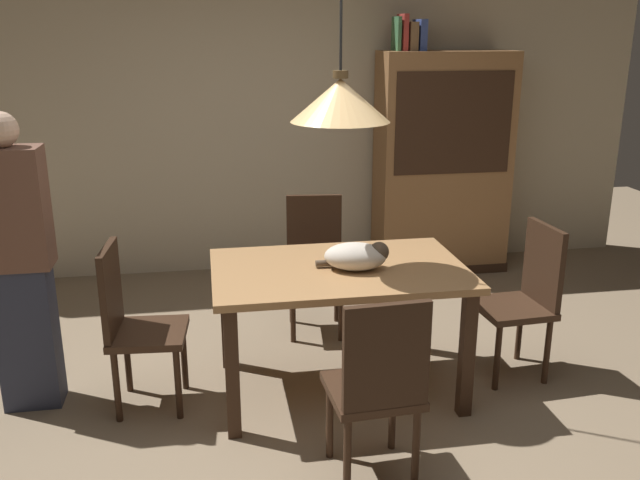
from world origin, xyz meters
name	(u,v)px	position (x,y,z in m)	size (l,w,h in m)	color
ground	(330,425)	(0.00, 0.00, 0.00)	(10.00, 10.00, 0.00)	#847056
back_wall	(273,100)	(0.00, 2.65, 1.45)	(6.40, 0.10, 2.90)	beige
dining_table	(339,284)	(0.12, 0.38, 0.65)	(1.40, 0.90, 0.75)	#A87A4C
chair_right_side	(525,294)	(1.25, 0.39, 0.51)	(0.43, 0.43, 0.93)	#382316
chair_far_back	(315,258)	(0.13, 1.26, 0.51)	(0.44, 0.44, 0.93)	#382316
chair_left_side	(133,320)	(-1.01, 0.39, 0.51)	(0.43, 0.43, 0.93)	#382316
chair_near_front	(378,383)	(0.12, -0.49, 0.51)	(0.42, 0.42, 0.93)	#382316
cat_sleeping	(357,256)	(0.21, 0.33, 0.83)	(0.40, 0.28, 0.16)	beige
pendant_lamp	(340,100)	(0.12, 0.38, 1.66)	(0.52, 0.52, 1.30)	#E5B775
hutch_bookcase	(442,168)	(1.39, 2.32, 0.89)	(1.12, 0.45, 1.85)	olive
book_green_slim	(396,34)	(0.96, 2.32, 1.98)	(0.03, 0.20, 0.26)	#427A4C
book_red_tall	(402,32)	(1.01, 2.32, 1.99)	(0.04, 0.22, 0.28)	#B73833
book_brown_thick	(410,36)	(1.07, 2.32, 1.96)	(0.06, 0.24, 0.22)	brown
book_blue_wide	(420,35)	(1.15, 2.32, 1.97)	(0.06, 0.24, 0.24)	#384C93
person_standing	(18,265)	(-1.58, 0.51, 0.82)	(0.36, 0.22, 1.62)	#2D3347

